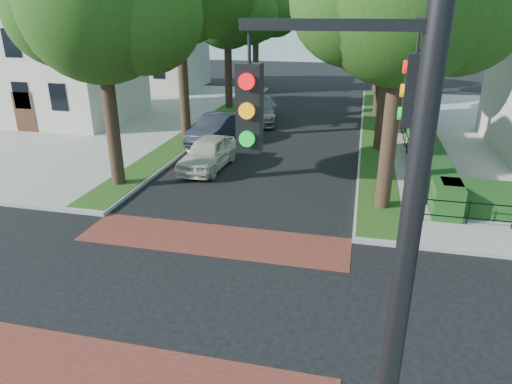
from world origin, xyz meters
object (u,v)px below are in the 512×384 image
at_px(traffic_signal, 390,223).
at_px(parked_car_front, 208,153).
at_px(parked_car_middle, 216,128).
at_px(parked_car_rear, 260,110).

xyz_separation_m(traffic_signal, parked_car_front, (-7.42, 14.64, -3.95)).
bearing_deg(parked_car_middle, parked_car_front, -67.62).
bearing_deg(traffic_signal, parked_car_middle, 113.75).
distance_m(parked_car_front, parked_car_rear, 10.27).
height_order(parked_car_middle, parked_car_rear, parked_car_rear).
height_order(traffic_signal, parked_car_front, traffic_signal).
bearing_deg(parked_car_rear, traffic_signal, -83.35).
height_order(parked_car_front, parked_car_middle, parked_car_middle).
distance_m(traffic_signal, parked_car_middle, 21.43).
height_order(parked_car_front, parked_car_rear, parked_car_rear).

